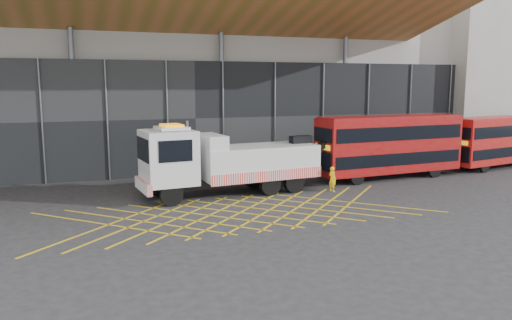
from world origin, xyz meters
name	(u,v)px	position (x,y,z in m)	size (l,w,h in m)	color
ground_plane	(209,215)	(0.00, 0.00, 0.00)	(120.00, 120.00, 0.00)	#262629
road_markings	(240,213)	(1.60, 0.00, 0.01)	(19.96, 7.16, 0.01)	gold
construction_building	(174,52)	(1.92, 18.40, 8.98)	(55.00, 23.97, 18.00)	#989893
east_building	(484,47)	(32.00, 16.00, 10.00)	(15.00, 12.00, 20.00)	gray
recovery_truck	(226,161)	(2.08, 4.16, 2.00)	(12.47, 3.95, 4.32)	black
bus_towed	(389,144)	(14.08, 5.38, 2.38)	(10.68, 3.12, 4.29)	maroon
bus_second	(499,139)	(24.73, 6.32, 2.18)	(9.88, 3.95, 3.92)	#9E0F0C
worker	(332,179)	(8.39, 2.87, 0.76)	(0.55, 0.36, 1.52)	yellow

